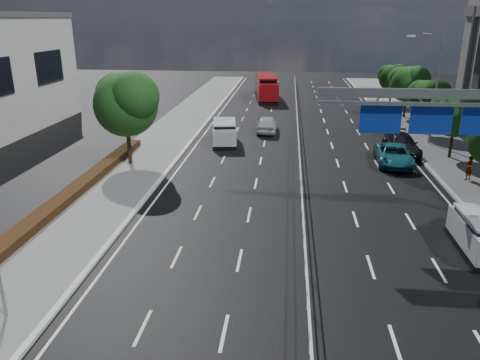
{
  "coord_description": "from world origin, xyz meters",
  "views": [
    {
      "loc": [
        -0.92,
        -12.99,
        10.0
      ],
      "look_at": [
        -3.16,
        8.72,
        2.4
      ],
      "focal_mm": 35.0,
      "sensor_mm": 36.0,
      "label": 1
    }
  ],
  "objects_px": {
    "pedestrian_a": "(469,168)",
    "pedestrian_b": "(473,140)",
    "red_bus": "(266,86)",
    "near_car_silver": "(267,124)",
    "parked_car_dark": "(401,144)",
    "parked_car_teal": "(394,155)",
    "near_car_dark": "(267,86)",
    "overhead_gantry": "(449,115)",
    "white_minivan": "(225,133)"
  },
  "relations": [
    {
      "from": "near_car_dark",
      "to": "overhead_gantry",
      "type": "bearing_deg",
      "value": 97.59
    },
    {
      "from": "red_bus",
      "to": "pedestrian_a",
      "type": "bearing_deg",
      "value": -71.88
    },
    {
      "from": "near_car_dark",
      "to": "pedestrian_a",
      "type": "distance_m",
      "value": 41.09
    },
    {
      "from": "white_minivan",
      "to": "parked_car_dark",
      "type": "xyz_separation_m",
      "value": [
        13.98,
        -1.64,
        -0.19
      ]
    },
    {
      "from": "red_bus",
      "to": "pedestrian_b",
      "type": "distance_m",
      "value": 29.72
    },
    {
      "from": "white_minivan",
      "to": "near_car_dark",
      "type": "xyz_separation_m",
      "value": [
        2.03,
        30.44,
        -0.22
      ]
    },
    {
      "from": "parked_car_dark",
      "to": "pedestrian_a",
      "type": "height_order",
      "value": "pedestrian_a"
    },
    {
      "from": "white_minivan",
      "to": "parked_car_teal",
      "type": "bearing_deg",
      "value": -27.22
    },
    {
      "from": "overhead_gantry",
      "to": "parked_car_dark",
      "type": "height_order",
      "value": "overhead_gantry"
    },
    {
      "from": "overhead_gantry",
      "to": "red_bus",
      "type": "xyz_separation_m",
      "value": [
        -10.56,
        37.91,
        -4.03
      ]
    },
    {
      "from": "pedestrian_a",
      "to": "pedestrian_b",
      "type": "relative_size",
      "value": 0.85
    },
    {
      "from": "near_car_dark",
      "to": "pedestrian_a",
      "type": "relative_size",
      "value": 2.78
    },
    {
      "from": "near_car_dark",
      "to": "pedestrian_a",
      "type": "xyz_separation_m",
      "value": [
        14.77,
        -38.35,
        0.21
      ]
    },
    {
      "from": "white_minivan",
      "to": "pedestrian_b",
      "type": "bearing_deg",
      "value": -10.51
    },
    {
      "from": "overhead_gantry",
      "to": "red_bus",
      "type": "bearing_deg",
      "value": 105.57
    },
    {
      "from": "near_car_silver",
      "to": "pedestrian_a",
      "type": "height_order",
      "value": "pedestrian_a"
    },
    {
      "from": "near_car_dark",
      "to": "pedestrian_b",
      "type": "xyz_separation_m",
      "value": [
        17.47,
        -31.35,
        0.34
      ]
    },
    {
      "from": "red_bus",
      "to": "near_car_silver",
      "type": "distance_m",
      "value": 18.73
    },
    {
      "from": "near_car_dark",
      "to": "parked_car_dark",
      "type": "xyz_separation_m",
      "value": [
        11.95,
        -32.08,
        0.03
      ]
    },
    {
      "from": "near_car_dark",
      "to": "parked_car_dark",
      "type": "bearing_deg",
      "value": 104.53
    },
    {
      "from": "red_bus",
      "to": "near_car_dark",
      "type": "xyz_separation_m",
      "value": [
        -0.25,
        7.14,
        -0.86
      ]
    },
    {
      "from": "red_bus",
      "to": "pedestrian_a",
      "type": "height_order",
      "value": "red_bus"
    },
    {
      "from": "pedestrian_a",
      "to": "parked_car_dark",
      "type": "bearing_deg",
      "value": -101.96
    },
    {
      "from": "parked_car_dark",
      "to": "pedestrian_a",
      "type": "relative_size",
      "value": 3.29
    },
    {
      "from": "parked_car_dark",
      "to": "pedestrian_b",
      "type": "distance_m",
      "value": 5.57
    },
    {
      "from": "red_bus",
      "to": "parked_car_dark",
      "type": "bearing_deg",
      "value": -71.69
    },
    {
      "from": "near_car_silver",
      "to": "parked_car_dark",
      "type": "height_order",
      "value": "near_car_silver"
    },
    {
      "from": "near_car_silver",
      "to": "parked_car_teal",
      "type": "bearing_deg",
      "value": 136.56
    },
    {
      "from": "near_car_silver",
      "to": "near_car_dark",
      "type": "bearing_deg",
      "value": -86.77
    },
    {
      "from": "parked_car_teal",
      "to": "pedestrian_b",
      "type": "distance_m",
      "value": 7.59
    },
    {
      "from": "parked_car_teal",
      "to": "parked_car_dark",
      "type": "xyz_separation_m",
      "value": [
        1.16,
        2.88,
        0.06
      ]
    },
    {
      "from": "red_bus",
      "to": "parked_car_teal",
      "type": "distance_m",
      "value": 29.76
    },
    {
      "from": "pedestrian_b",
      "to": "parked_car_dark",
      "type": "bearing_deg",
      "value": 23.04
    },
    {
      "from": "overhead_gantry",
      "to": "red_bus",
      "type": "distance_m",
      "value": 39.56
    },
    {
      "from": "white_minivan",
      "to": "parked_car_teal",
      "type": "relative_size",
      "value": 0.93
    },
    {
      "from": "red_bus",
      "to": "pedestrian_a",
      "type": "distance_m",
      "value": 34.43
    },
    {
      "from": "overhead_gantry",
      "to": "red_bus",
      "type": "relative_size",
      "value": 0.99
    },
    {
      "from": "near_car_silver",
      "to": "parked_car_dark",
      "type": "distance_m",
      "value": 12.37
    },
    {
      "from": "pedestrian_a",
      "to": "overhead_gantry",
      "type": "bearing_deg",
      "value": 23.26
    },
    {
      "from": "white_minivan",
      "to": "red_bus",
      "type": "distance_m",
      "value": 23.42
    },
    {
      "from": "overhead_gantry",
      "to": "white_minivan",
      "type": "xyz_separation_m",
      "value": [
        -12.84,
        14.61,
        -4.66
      ]
    },
    {
      "from": "near_car_dark",
      "to": "near_car_silver",
      "type": "bearing_deg",
      "value": 86.94
    },
    {
      "from": "red_bus",
      "to": "pedestrian_b",
      "type": "height_order",
      "value": "red_bus"
    },
    {
      "from": "parked_car_teal",
      "to": "red_bus",
      "type": "bearing_deg",
      "value": 114.01
    },
    {
      "from": "overhead_gantry",
      "to": "pedestrian_a",
      "type": "relative_size",
      "value": 6.48
    },
    {
      "from": "near_car_silver",
      "to": "pedestrian_a",
      "type": "relative_size",
      "value": 2.81
    },
    {
      "from": "parked_car_teal",
      "to": "pedestrian_a",
      "type": "bearing_deg",
      "value": -37.28
    },
    {
      "from": "near_car_silver",
      "to": "parked_car_dark",
      "type": "xyz_separation_m",
      "value": [
        10.67,
        -6.26,
        -0.0
      ]
    },
    {
      "from": "overhead_gantry",
      "to": "pedestrian_a",
      "type": "distance_m",
      "value": 9.08
    },
    {
      "from": "overhead_gantry",
      "to": "parked_car_teal",
      "type": "bearing_deg",
      "value": 90.08
    }
  ]
}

